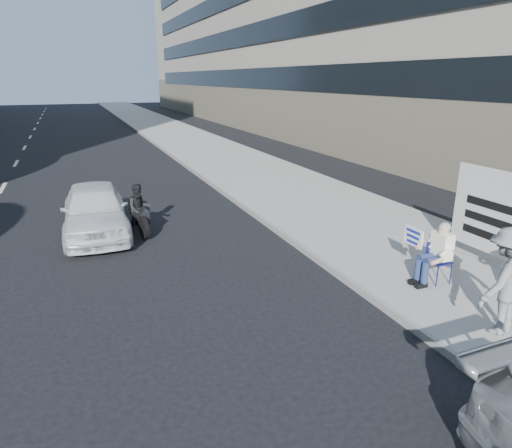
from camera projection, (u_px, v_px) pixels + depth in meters
name	position (u px, v px, depth m)	size (l,w,h in m)	color
ground	(311.00, 319.00, 8.41)	(160.00, 160.00, 0.00)	black
near_sidewalk	(210.00, 150.00, 27.46)	(5.00, 120.00, 0.15)	gray
near_building	(311.00, 9.00, 39.67)	(14.00, 70.00, 20.00)	gray
seated_protester	(435.00, 250.00, 9.37)	(0.83, 1.11, 1.31)	navy
jogger	(506.00, 281.00, 7.46)	(1.20, 0.69, 1.85)	gray
protest_banner	(510.00, 218.00, 9.74)	(0.08, 3.06, 2.20)	#4C4C4C
white_sedan_near	(95.00, 210.00, 12.77)	(1.72, 4.27, 1.46)	white
motorcycle	(140.00, 211.00, 12.97)	(0.76, 2.05, 1.42)	black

